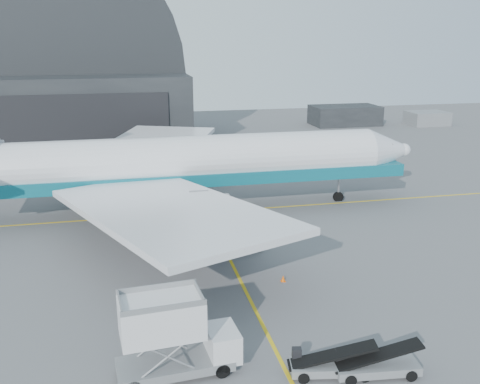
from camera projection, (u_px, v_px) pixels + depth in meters
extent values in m
plane|color=#565659|center=(249.00, 298.00, 38.64)|extent=(200.00, 200.00, 0.00)
cube|color=gold|center=(206.00, 212.00, 57.39)|extent=(80.00, 0.25, 0.02)
cube|color=gold|center=(256.00, 311.00, 36.76)|extent=(0.25, 40.00, 0.02)
cube|color=black|center=(41.00, 109.00, 93.34)|extent=(50.00, 28.00, 12.00)
cube|color=black|center=(29.00, 127.00, 80.40)|extent=(42.00, 0.40, 9.50)
cube|color=black|center=(344.00, 125.00, 113.97)|extent=(14.00, 8.00, 4.00)
cube|color=gray|center=(426.00, 125.00, 113.73)|extent=(8.00, 6.00, 2.80)
cylinder|color=white|center=(197.00, 160.00, 56.39)|extent=(38.85, 5.18, 5.18)
cone|color=white|center=(387.00, 151.00, 60.89)|extent=(4.75, 5.18, 5.18)
sphere|color=white|center=(404.00, 150.00, 61.34)|extent=(1.51, 1.51, 1.51)
cube|color=black|center=(377.00, 146.00, 60.45)|extent=(2.81, 2.37, 0.76)
cube|color=#0D5F6F|center=(197.00, 175.00, 56.86)|extent=(45.32, 5.23, 1.29)
cube|color=white|center=(167.00, 210.00, 43.67)|extent=(19.90, 26.46, 1.57)
cube|color=white|center=(149.00, 148.00, 67.94)|extent=(19.90, 26.46, 1.57)
cylinder|color=gray|center=(199.00, 211.00, 48.87)|extent=(5.61, 2.91, 2.91)
cylinder|color=gray|center=(179.00, 167.00, 65.05)|extent=(5.61, 2.91, 2.91)
cylinder|color=#A5A5AA|center=(339.00, 188.00, 60.89)|extent=(0.30, 0.30, 3.02)
cylinder|color=black|center=(338.00, 197.00, 61.18)|extent=(1.19, 0.38, 1.19)
cylinder|color=black|center=(182.00, 217.00, 54.12)|extent=(1.40, 0.49, 1.40)
cylinder|color=black|center=(175.00, 197.00, 60.59)|extent=(1.40, 0.49, 1.40)
cube|color=gray|center=(175.00, 364.00, 29.82)|extent=(6.56, 3.09, 0.53)
cube|color=silver|center=(222.00, 343.00, 30.37)|extent=(1.90, 2.58, 1.70)
cube|color=black|center=(236.00, 336.00, 30.52)|extent=(0.26, 2.02, 0.96)
cube|color=silver|center=(161.00, 318.00, 28.78)|extent=(4.67, 3.03, 2.12)
cylinder|color=black|center=(222.00, 370.00, 29.54)|extent=(0.87, 0.39, 0.85)
cylinder|color=black|center=(212.00, 349.00, 31.58)|extent=(0.87, 0.39, 0.85)
cylinder|color=black|center=(129.00, 363.00, 30.18)|extent=(0.87, 0.39, 0.85)
cube|color=black|center=(240.00, 246.00, 46.92)|extent=(3.93, 2.85, 0.79)
cube|color=silver|center=(245.00, 237.00, 46.96)|extent=(1.63, 1.87, 0.79)
cylinder|color=black|center=(257.00, 248.00, 46.78)|extent=(0.85, 0.52, 0.79)
cylinder|color=black|center=(247.00, 241.00, 48.26)|extent=(0.85, 0.52, 0.79)
cylinder|color=black|center=(232.00, 253.00, 45.64)|extent=(0.85, 0.52, 0.79)
cylinder|color=black|center=(223.00, 246.00, 47.13)|extent=(0.85, 0.52, 0.79)
cube|color=gray|center=(376.00, 367.00, 29.72)|extent=(4.84, 2.06, 0.48)
cube|color=black|center=(377.00, 355.00, 29.51)|extent=(5.09, 1.56, 1.37)
cube|color=black|center=(340.00, 355.00, 29.92)|extent=(0.57, 0.48, 0.64)
cylinder|color=black|center=(411.00, 376.00, 29.25)|extent=(0.67, 0.33, 0.64)
cylinder|color=black|center=(400.00, 360.00, 30.67)|extent=(0.67, 0.33, 0.64)
cylinder|color=black|center=(351.00, 380.00, 28.86)|extent=(0.67, 0.33, 0.64)
cylinder|color=black|center=(342.00, 364.00, 30.29)|extent=(0.67, 0.33, 0.64)
cube|color=gray|center=(332.00, 367.00, 29.79)|extent=(4.83, 2.37, 0.47)
cube|color=black|center=(332.00, 355.00, 29.58)|extent=(5.03, 1.91, 1.34)
cube|color=black|center=(297.00, 353.00, 30.12)|extent=(0.59, 0.51, 0.63)
cylinder|color=black|center=(365.00, 376.00, 29.19)|extent=(0.67, 0.37, 0.63)
cylinder|color=black|center=(358.00, 361.00, 30.60)|extent=(0.67, 0.37, 0.63)
cylinder|color=black|center=(304.00, 378.00, 29.06)|extent=(0.67, 0.37, 0.63)
cylinder|color=black|center=(300.00, 362.00, 30.48)|extent=(0.67, 0.37, 0.63)
cube|color=#FD5F08|center=(283.00, 281.00, 41.20)|extent=(0.35, 0.35, 0.03)
cone|color=#FD5F08|center=(283.00, 278.00, 41.13)|extent=(0.35, 0.35, 0.50)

